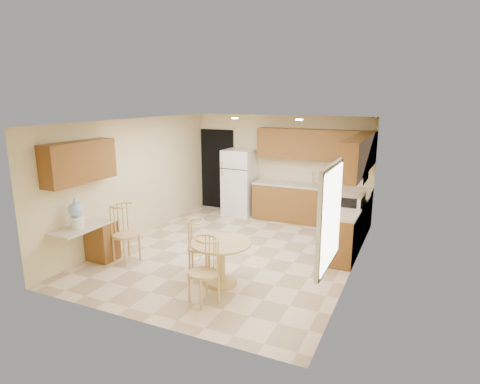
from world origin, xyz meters
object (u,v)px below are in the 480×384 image
at_px(stove, 345,224).
at_px(chair_table_a, 196,243).
at_px(water_crock, 76,215).
at_px(refrigerator, 239,182).
at_px(chair_desk, 121,229).
at_px(chair_table_b, 200,267).
at_px(dining_table, 221,257).

height_order(stove, chair_table_a, stove).
bearing_deg(water_crock, stove, 37.71).
xyz_separation_m(refrigerator, water_crock, (-1.05, -4.25, 0.18)).
xyz_separation_m(stove, chair_desk, (-3.47, -2.48, 0.17)).
distance_m(refrigerator, chair_table_b, 4.67).
distance_m(dining_table, chair_desk, 1.99).
bearing_deg(chair_desk, chair_table_b, 84.30).
height_order(chair_table_b, chair_desk, chair_desk).
xyz_separation_m(chair_table_b, chair_desk, (-2.03, 0.74, 0.05)).
distance_m(refrigerator, water_crock, 4.39).
distance_m(refrigerator, chair_table_a, 3.64).
xyz_separation_m(chair_desk, water_crock, (-0.45, -0.55, 0.37)).
bearing_deg(chair_desk, dining_table, 104.35).
height_order(dining_table, chair_table_b, chair_table_b).
relative_size(stove, chair_desk, 1.04).
relative_size(stove, chair_table_b, 1.13).
bearing_deg(chair_table_a, chair_table_b, 11.87).
distance_m(dining_table, chair_table_b, 0.76).
bearing_deg(chair_table_b, stove, -87.16).
bearing_deg(chair_desk, stove, 139.81).
relative_size(stove, chair_table_a, 1.20).
distance_m(refrigerator, stove, 3.14).
height_order(stove, chair_desk, stove).
height_order(refrigerator, dining_table, refrigerator).
xyz_separation_m(dining_table, water_crock, (-2.43, -0.56, 0.54)).
bearing_deg(chair_table_a, water_crock, -90.74).
distance_m(chair_desk, water_crock, 0.80).
height_order(refrigerator, chair_table_a, refrigerator).
distance_m(stove, chair_desk, 4.27).
bearing_deg(dining_table, water_crock, -167.12).
bearing_deg(refrigerator, stove, -22.99).
distance_m(dining_table, water_crock, 2.56).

